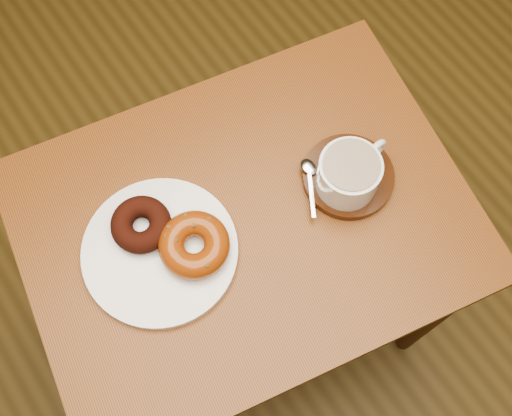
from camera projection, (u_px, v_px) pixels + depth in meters
ground at (344, 376)px, 1.61m from camera, size 6.00×6.00×0.00m
cafe_table at (247, 240)px, 1.14m from camera, size 0.81×0.66×0.68m
donut_plate at (160, 251)px, 1.01m from camera, size 0.29×0.29×0.02m
donut_cinnamon at (141, 225)px, 1.00m from camera, size 0.13×0.13×0.04m
donut_caramel at (194, 245)px, 0.99m from camera, size 0.13×0.13×0.04m
saucer at (348, 176)px, 1.06m from camera, size 0.16×0.16×0.02m
coffee_cup at (350, 173)px, 1.02m from camera, size 0.13×0.10×0.07m
teaspoon at (309, 172)px, 1.05m from camera, size 0.06×0.10×0.01m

